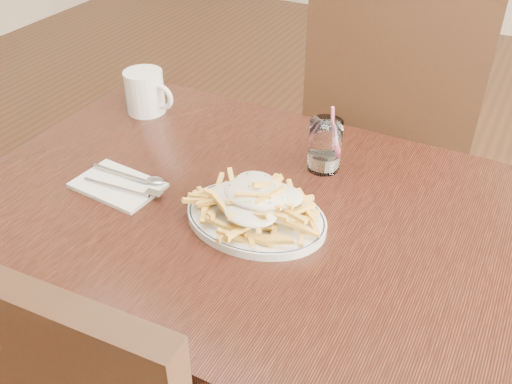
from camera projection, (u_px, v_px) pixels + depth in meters
The scene contains 8 objects.
table at pixel (258, 236), 1.19m from camera, with size 1.20×0.80×0.75m.
chair_far at pixel (389, 126), 1.75m from camera, with size 0.53×0.53×1.03m.
fries_plate at pixel (256, 217), 1.10m from camera, with size 0.31×0.27×0.02m.
loaded_fries at pixel (256, 198), 1.07m from camera, with size 0.29×0.26×0.07m.
napkin at pixel (118, 185), 1.19m from camera, with size 0.18×0.12×0.01m, color silver.
cutlery at pixel (119, 181), 1.19m from camera, with size 0.20×0.08×0.01m.
water_glass at pixel (325, 148), 1.23m from camera, with size 0.07×0.07×0.16m.
coffee_mug at pixel (146, 92), 1.44m from camera, with size 0.14×0.10×0.11m.
Camera 1 is at (0.42, -0.81, 1.44)m, focal length 40.00 mm.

